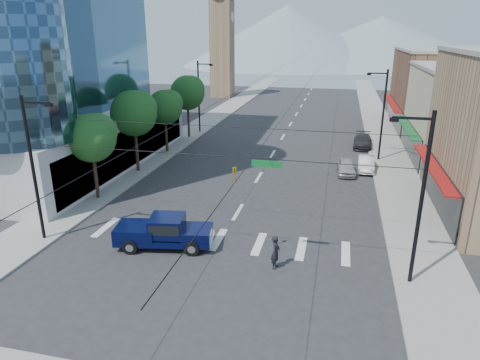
# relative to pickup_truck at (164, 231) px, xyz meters

# --- Properties ---
(ground) EXTENTS (160.00, 160.00, 0.00)m
(ground) POSITION_rel_pickup_truck_xyz_m (3.13, 0.12, -1.03)
(ground) COLOR #28282B
(ground) RESTS_ON ground
(sidewalk_left) EXTENTS (4.00, 120.00, 0.15)m
(sidewalk_left) POSITION_rel_pickup_truck_xyz_m (-8.87, 40.12, -0.95)
(sidewalk_left) COLOR gray
(sidewalk_left) RESTS_ON ground
(sidewalk_right) EXTENTS (4.00, 120.00, 0.15)m
(sidewalk_right) POSITION_rel_pickup_truck_xyz_m (15.13, 40.12, -0.95)
(sidewalk_right) COLOR gray
(sidewalk_right) RESTS_ON ground
(shop_mid) EXTENTS (12.00, 14.00, 9.00)m
(shop_mid) POSITION_rel_pickup_truck_xyz_m (23.13, 24.12, 3.47)
(shop_mid) COLOR tan
(shop_mid) RESTS_ON ground
(shop_far) EXTENTS (12.00, 18.00, 10.00)m
(shop_far) POSITION_rel_pickup_truck_xyz_m (23.13, 40.12, 3.97)
(shop_far) COLOR brown
(shop_far) RESTS_ON ground
(clock_tower) EXTENTS (4.80, 4.80, 20.40)m
(clock_tower) POSITION_rel_pickup_truck_xyz_m (-13.37, 62.12, 9.61)
(clock_tower) COLOR #8C6B4C
(clock_tower) RESTS_ON ground
(mountain_left) EXTENTS (80.00, 80.00, 22.00)m
(mountain_left) POSITION_rel_pickup_truck_xyz_m (-11.87, 150.12, 9.97)
(mountain_left) COLOR gray
(mountain_left) RESTS_ON ground
(mountain_right) EXTENTS (90.00, 90.00, 18.00)m
(mountain_right) POSITION_rel_pickup_truck_xyz_m (23.13, 160.12, 7.97)
(mountain_right) COLOR gray
(mountain_right) RESTS_ON ground
(tree_near) EXTENTS (3.65, 3.64, 6.71)m
(tree_near) POSITION_rel_pickup_truck_xyz_m (-7.94, 6.22, 3.96)
(tree_near) COLOR black
(tree_near) RESTS_ON ground
(tree_midnear) EXTENTS (4.09, 4.09, 7.52)m
(tree_midnear) POSITION_rel_pickup_truck_xyz_m (-7.94, 13.22, 4.57)
(tree_midnear) COLOR black
(tree_midnear) RESTS_ON ground
(tree_midfar) EXTENTS (3.65, 3.64, 6.71)m
(tree_midfar) POSITION_rel_pickup_truck_xyz_m (-7.94, 20.22, 3.96)
(tree_midfar) COLOR black
(tree_midfar) RESTS_ON ground
(tree_far) EXTENTS (4.09, 4.09, 7.52)m
(tree_far) POSITION_rel_pickup_truck_xyz_m (-7.94, 27.22, 4.57)
(tree_far) COLOR black
(tree_far) RESTS_ON ground
(signal_rig) EXTENTS (21.80, 0.20, 9.00)m
(signal_rig) POSITION_rel_pickup_truck_xyz_m (3.32, -0.88, 3.62)
(signal_rig) COLOR black
(signal_rig) RESTS_ON ground
(lamp_pole_nw) EXTENTS (2.00, 0.25, 9.00)m
(lamp_pole_nw) POSITION_rel_pickup_truck_xyz_m (-7.54, 30.12, 3.91)
(lamp_pole_nw) COLOR black
(lamp_pole_nw) RESTS_ON ground
(lamp_pole_ne) EXTENTS (2.00, 0.25, 9.00)m
(lamp_pole_ne) POSITION_rel_pickup_truck_xyz_m (13.79, 22.12, 3.91)
(lamp_pole_ne) COLOR black
(lamp_pole_ne) RESTS_ON ground
(pickup_truck) EXTENTS (6.09, 3.05, 1.97)m
(pickup_truck) POSITION_rel_pickup_truck_xyz_m (0.00, 0.00, 0.00)
(pickup_truck) COLOR #070C36
(pickup_truck) RESTS_ON ground
(pedestrian) EXTENTS (0.52, 0.74, 1.93)m
(pedestrian) POSITION_rel_pickup_truck_xyz_m (6.92, -0.91, -0.06)
(pedestrian) COLOR black
(pedestrian) RESTS_ON ground
(parked_car_near) EXTENTS (1.84, 4.06, 1.35)m
(parked_car_near) POSITION_rel_pickup_truck_xyz_m (10.73, 16.99, -0.35)
(parked_car_near) COLOR #BCBBC0
(parked_car_near) RESTS_ON ground
(parked_car_mid) EXTENTS (1.51, 4.11, 1.34)m
(parked_car_mid) POSITION_rel_pickup_truck_xyz_m (12.53, 18.41, -0.36)
(parked_car_mid) COLOR silver
(parked_car_mid) RESTS_ON ground
(parked_car_far) EXTENTS (2.20, 4.94, 1.41)m
(parked_car_far) POSITION_rel_pickup_truck_xyz_m (12.53, 27.27, -0.32)
(parked_car_far) COLOR #2D2E30
(parked_car_far) RESTS_ON ground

